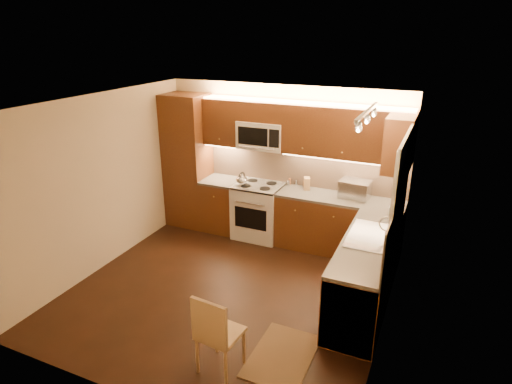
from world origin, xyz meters
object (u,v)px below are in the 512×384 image
at_px(microwave, 262,135).
at_px(toaster_oven, 355,189).
at_px(stove, 259,211).
at_px(sink, 371,231).
at_px(knife_block, 307,183).
at_px(dining_chair, 220,331).
at_px(kettle, 242,179).
at_px(soap_bottle, 392,209).

height_order(microwave, toaster_oven, microwave).
distance_m(stove, microwave, 1.27).
height_order(sink, knife_block, knife_block).
distance_m(sink, dining_chair, 2.23).
bearing_deg(knife_block, kettle, 174.71).
xyz_separation_m(kettle, soap_bottle, (2.38, -0.20, -0.04)).
relative_size(stove, sink, 1.07).
relative_size(microwave, sink, 0.88).
xyz_separation_m(toaster_oven, soap_bottle, (0.61, -0.48, -0.04)).
bearing_deg(kettle, microwave, 65.33).
bearing_deg(dining_chair, stove, 112.08).
bearing_deg(dining_chair, knife_block, 97.72).
xyz_separation_m(stove, soap_bottle, (2.15, -0.35, 0.53)).
height_order(toaster_oven, knife_block, toaster_oven).
xyz_separation_m(stove, microwave, (0.00, 0.14, 1.26)).
height_order(knife_block, dining_chair, knife_block).
height_order(sink, soap_bottle, soap_bottle).
distance_m(stove, kettle, 0.64).
relative_size(sink, toaster_oven, 1.94).
height_order(sink, toaster_oven, toaster_oven).
bearing_deg(dining_chair, sink, 64.39).
relative_size(stove, dining_chair, 1.01).
bearing_deg(sink, toaster_oven, 110.26).
bearing_deg(knife_block, toaster_oven, -25.17).
bearing_deg(kettle, toaster_oven, 24.22).
bearing_deg(kettle, stove, 46.88).
relative_size(toaster_oven, soap_bottle, 2.41).
height_order(knife_block, soap_bottle, knife_block).
relative_size(stove, kettle, 4.06).
relative_size(toaster_oven, knife_block, 2.28).
xyz_separation_m(stove, sink, (2.00, -1.12, 0.52)).
bearing_deg(soap_bottle, dining_chair, -119.88).
bearing_deg(stove, soap_bottle, -9.19).
distance_m(microwave, sink, 2.48).
bearing_deg(toaster_oven, soap_bottle, -32.85).
bearing_deg(toaster_oven, sink, -64.54).
bearing_deg(kettle, sink, -8.28).
bearing_deg(kettle, knife_block, 32.67).
relative_size(microwave, soap_bottle, 4.14).
bearing_deg(microwave, stove, -90.00).
bearing_deg(toaster_oven, stove, -169.94).
bearing_deg(soap_bottle, sink, -104.75).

